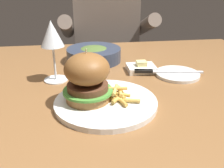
% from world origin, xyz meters
% --- Properties ---
extents(dining_table, '(1.23, 0.97, 0.74)m').
position_xyz_m(dining_table, '(0.00, 0.00, 0.66)').
color(dining_table, brown).
rests_on(dining_table, ground).
extents(main_plate, '(0.26, 0.26, 0.01)m').
position_xyz_m(main_plate, '(-0.05, -0.13, 0.75)').
color(main_plate, white).
rests_on(main_plate, dining_table).
extents(burger_sandwich, '(0.13, 0.13, 0.13)m').
position_xyz_m(burger_sandwich, '(-0.09, -0.12, 0.82)').
color(burger_sandwich, '#9E6B38').
rests_on(burger_sandwich, main_plate).
extents(fries_pile, '(0.10, 0.10, 0.03)m').
position_xyz_m(fries_pile, '(-0.02, -0.12, 0.77)').
color(fries_pile, '#EABC5B').
rests_on(fries_pile, main_plate).
extents(wine_glass, '(0.07, 0.07, 0.19)m').
position_xyz_m(wine_glass, '(-0.19, 0.06, 0.88)').
color(wine_glass, silver).
rests_on(wine_glass, dining_table).
extents(bread_plate, '(0.14, 0.14, 0.01)m').
position_xyz_m(bread_plate, '(0.21, 0.04, 0.74)').
color(bread_plate, white).
rests_on(bread_plate, dining_table).
extents(table_knife, '(0.22, 0.05, 0.01)m').
position_xyz_m(table_knife, '(0.16, 0.05, 0.75)').
color(table_knife, silver).
rests_on(table_knife, bread_plate).
extents(butter_dish, '(0.10, 0.08, 0.04)m').
position_xyz_m(butter_dish, '(0.10, 0.10, 0.75)').
color(butter_dish, white).
rests_on(butter_dish, dining_table).
extents(soup_bowl, '(0.21, 0.21, 0.06)m').
position_xyz_m(soup_bowl, '(-0.06, 0.23, 0.77)').
color(soup_bowl, '#2D384C').
rests_on(soup_bowl, dining_table).
extents(diner_person, '(0.51, 0.36, 1.18)m').
position_xyz_m(diner_person, '(0.05, 0.76, 0.56)').
color(diner_person, '#282833').
rests_on(diner_person, ground).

